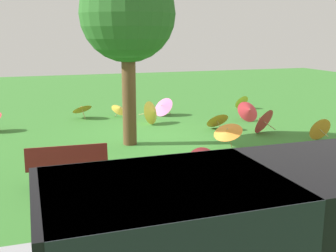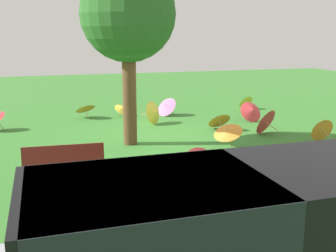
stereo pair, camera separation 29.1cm
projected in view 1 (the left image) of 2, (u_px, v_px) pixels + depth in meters
ground at (144, 139)px, 12.34m from camera, size 40.00×40.00×0.00m
van_dark at (228, 225)px, 4.82m from camera, size 4.61×2.15×1.53m
park_bench at (67, 165)px, 8.43m from camera, size 1.62×0.56×0.90m
shade_tree at (127, 16)px, 11.02m from camera, size 2.56×2.56×4.84m
parasol_yellow_0 at (241, 101)px, 17.24m from camera, size 0.72×0.63×0.60m
parasol_orange_0 at (82, 108)px, 15.21m from camera, size 0.92×0.90×0.62m
parasol_pink_0 at (163, 106)px, 15.73m from camera, size 0.91×0.99×0.72m
parasol_orange_2 at (217, 119)px, 13.52m from camera, size 0.80×0.69×0.63m
parasol_red_1 at (249, 111)px, 14.78m from camera, size 0.87×0.83×0.75m
parasol_orange_3 at (319, 128)px, 12.16m from camera, size 0.71×0.59×0.70m
parasol_red_2 at (130, 183)px, 7.76m from camera, size 0.81×0.71×0.69m
parasol_red_3 at (205, 167)px, 8.46m from camera, size 0.89×0.85×0.83m
parasol_red_4 at (262, 120)px, 12.96m from camera, size 1.00×0.89×0.85m
parasol_orange_4 at (228, 131)px, 11.12m from camera, size 1.06×1.07×0.76m
parasol_yellow_3 at (120, 109)px, 15.42m from camera, size 0.80×0.80×0.55m
parasol_yellow_4 at (153, 112)px, 14.26m from camera, size 0.82×0.81×0.82m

